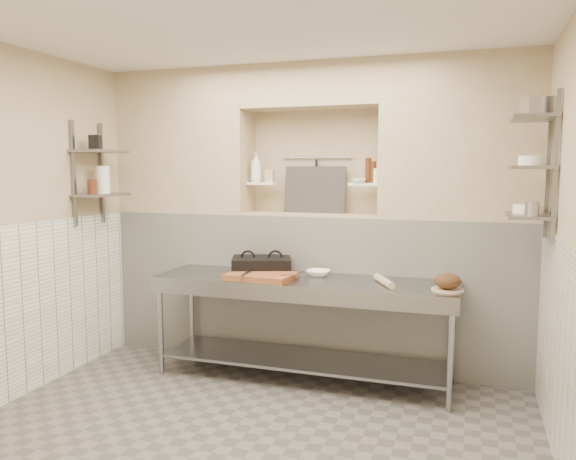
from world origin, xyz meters
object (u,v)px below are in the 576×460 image
at_px(rolling_pin, 384,281).
at_px(bowl_alcove, 359,181).
at_px(jug_left, 103,180).
at_px(mixing_bowl, 318,273).
at_px(prep_table, 303,308).
at_px(panini_press, 262,265).
at_px(cutting_board, 261,276).
at_px(bottle_soap, 256,167).
at_px(bread_loaf, 448,281).

distance_m(rolling_pin, bowl_alcove, 1.02).
bearing_deg(jug_left, mixing_bowl, 7.73).
relative_size(mixing_bowl, rolling_pin, 0.55).
height_order(prep_table, panini_press, panini_press).
distance_m(bowl_alcove, jug_left, 2.38).
distance_m(cutting_board, jug_left, 1.78).
xyz_separation_m(panini_press, bottle_soap, (-0.21, 0.40, 0.88)).
bearing_deg(prep_table, jug_left, -177.00).
distance_m(panini_press, cutting_board, 0.28).
bearing_deg(bowl_alcove, rolling_pin, -59.10).
bearing_deg(panini_press, jug_left, 169.20).
height_order(cutting_board, jug_left, jug_left).
height_order(prep_table, bottle_soap, bottle_soap).
distance_m(panini_press, jug_left, 1.69).
bearing_deg(jug_left, bottle_soap, 26.94).
bearing_deg(prep_table, panini_press, 161.41).
height_order(mixing_bowl, rolling_pin, rolling_pin).
bearing_deg(bread_loaf, mixing_bowl, 166.32).
bearing_deg(rolling_pin, prep_table, 178.34).
bearing_deg(bottle_soap, prep_table, -40.50).
bearing_deg(bottle_soap, mixing_bowl, -27.29).
distance_m(panini_press, bowl_alcove, 1.17).
xyz_separation_m(rolling_pin, bottle_soap, (-1.34, 0.57, 0.93)).
xyz_separation_m(mixing_bowl, bread_loaf, (1.11, -0.27, 0.05)).
distance_m(bread_loaf, bottle_soap, 2.14).
height_order(prep_table, bread_loaf, bread_loaf).
xyz_separation_m(rolling_pin, bowl_alcove, (-0.32, 0.54, 0.80)).
height_order(cutting_board, bottle_soap, bottle_soap).
bearing_deg(bread_loaf, cutting_board, -179.49).
height_order(prep_table, jug_left, jug_left).
xyz_separation_m(bread_loaf, jug_left, (-3.12, -0.00, 0.76)).
bearing_deg(cutting_board, bowl_alcove, 41.47).
bearing_deg(bread_loaf, rolling_pin, 171.22).
relative_size(panini_press, rolling_pin, 1.63).
bearing_deg(prep_table, bottle_soap, 139.50).
relative_size(rolling_pin, bowl_alcove, 2.98).
relative_size(prep_table, bowl_alcove, 20.25).
distance_m(bread_loaf, jug_left, 3.22).
xyz_separation_m(prep_table, bowl_alcove, (0.37, 0.52, 1.09)).
xyz_separation_m(prep_table, jug_left, (-1.92, -0.10, 1.10)).
bearing_deg(bottle_soap, rolling_pin, -23.06).
bearing_deg(bowl_alcove, bottle_soap, 178.20).
distance_m(cutting_board, rolling_pin, 1.04).
height_order(panini_press, bottle_soap, bottle_soap).
relative_size(rolling_pin, bottle_soap, 1.35).
bearing_deg(jug_left, bowl_alcove, 15.07).
bearing_deg(bowl_alcove, jug_left, -164.93).
xyz_separation_m(prep_table, panini_press, (-0.44, 0.15, 0.33)).
bearing_deg(bread_loaf, prep_table, 175.33).
xyz_separation_m(bottle_soap, jug_left, (-1.28, -0.65, -0.11)).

